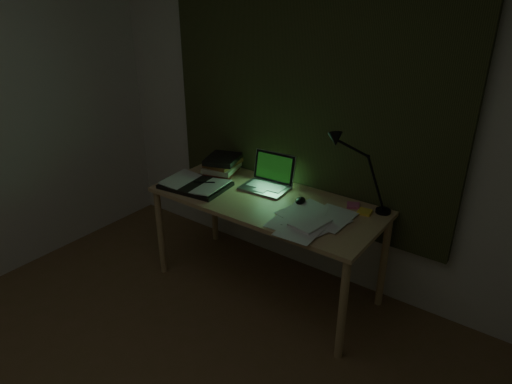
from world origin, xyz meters
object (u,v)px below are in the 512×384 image
at_px(laptop, 265,174).
at_px(loose_papers, 304,220).
at_px(desk, 266,245).
at_px(open_textbook, 195,184).
at_px(desk_lamp, 388,175).
at_px(book_stack, 223,165).

height_order(laptop, loose_papers, laptop).
xyz_separation_m(desk, laptop, (-0.10, 0.12, 0.48)).
distance_m(open_textbook, desk_lamp, 1.33).
bearing_deg(desk, book_stack, 161.82).
bearing_deg(desk, open_textbook, -165.32).
relative_size(laptop, book_stack, 1.37).
relative_size(laptop, desk_lamp, 0.70).
distance_m(open_textbook, book_stack, 0.31).
height_order(book_stack, loose_papers, book_stack).
bearing_deg(desk_lamp, open_textbook, -170.30).
bearing_deg(loose_papers, laptop, 152.16).
bearing_deg(desk_lamp, laptop, -177.98).
distance_m(book_stack, desk_lamp, 1.26).
bearing_deg(open_textbook, desk, 8.06).
relative_size(desk, open_textbook, 3.48).
relative_size(desk, loose_papers, 3.99).
bearing_deg(open_textbook, book_stack, 83.32).
xyz_separation_m(laptop, desk_lamp, (0.81, 0.16, 0.14)).
relative_size(laptop, loose_papers, 0.92).
bearing_deg(open_textbook, loose_papers, -5.92).
distance_m(book_stack, loose_papers, 0.94).
height_order(laptop, open_textbook, laptop).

